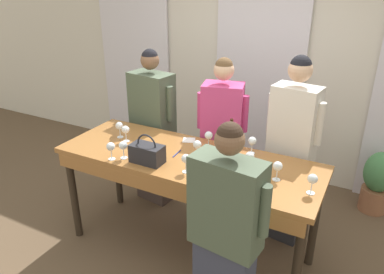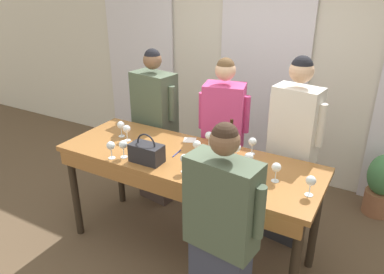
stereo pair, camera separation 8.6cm
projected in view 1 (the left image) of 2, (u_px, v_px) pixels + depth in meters
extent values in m
plane|color=brown|center=(188.00, 248.00, 3.58)|extent=(18.00, 18.00, 0.00)
cube|color=silver|center=(261.00, 64.00, 4.53)|extent=(12.00, 0.06, 2.80)
cube|color=white|center=(135.00, 55.00, 5.27)|extent=(1.10, 0.03, 2.69)
cube|color=white|center=(259.00, 69.00, 4.50)|extent=(1.10, 0.03, 2.69)
cube|color=#9E6633|center=(188.00, 159.00, 3.19)|extent=(2.28, 0.82, 0.05)
cube|color=#9E6633|center=(164.00, 189.00, 2.91)|extent=(2.18, 0.03, 0.12)
cylinder|color=#2D2319|center=(74.00, 195.00, 3.58)|extent=(0.07, 0.07, 0.93)
cylinder|color=#2D2319|center=(296.00, 271.00, 2.67)|extent=(0.07, 0.07, 0.93)
cylinder|color=#2D2319|center=(117.00, 166.00, 4.11)|extent=(0.07, 0.07, 0.93)
cylinder|color=#2D2319|center=(315.00, 220.00, 3.21)|extent=(0.07, 0.07, 0.93)
cylinder|color=black|center=(231.00, 143.00, 3.21)|extent=(0.07, 0.07, 0.20)
cone|color=black|center=(231.00, 130.00, 3.16)|extent=(0.07, 0.07, 0.04)
cylinder|color=black|center=(232.00, 124.00, 3.13)|extent=(0.03, 0.03, 0.08)
cylinder|color=beige|center=(231.00, 144.00, 3.21)|extent=(0.07, 0.07, 0.08)
cube|color=#232328|center=(147.00, 154.00, 3.06)|extent=(0.28, 0.15, 0.15)
torus|color=#232328|center=(147.00, 144.00, 3.03)|extent=(0.18, 0.01, 0.18)
cylinder|color=white|center=(251.00, 153.00, 3.24)|extent=(0.06, 0.06, 0.00)
cylinder|color=white|center=(252.00, 149.00, 3.22)|extent=(0.01, 0.01, 0.08)
sphere|color=white|center=(252.00, 141.00, 3.19)|extent=(0.07, 0.07, 0.07)
cylinder|color=white|center=(186.00, 172.00, 2.94)|extent=(0.06, 0.06, 0.00)
cylinder|color=white|center=(186.00, 167.00, 2.92)|extent=(0.01, 0.01, 0.08)
sphere|color=white|center=(186.00, 159.00, 2.89)|extent=(0.07, 0.07, 0.07)
cylinder|color=white|center=(124.00, 158.00, 3.16)|extent=(0.06, 0.06, 0.00)
cylinder|color=white|center=(124.00, 153.00, 3.14)|extent=(0.01, 0.01, 0.08)
sphere|color=white|center=(123.00, 145.00, 3.11)|extent=(0.07, 0.07, 0.07)
cylinder|color=white|center=(126.00, 141.00, 3.47)|extent=(0.06, 0.06, 0.00)
cylinder|color=white|center=(126.00, 137.00, 3.45)|extent=(0.01, 0.01, 0.08)
sphere|color=white|center=(125.00, 130.00, 3.42)|extent=(0.07, 0.07, 0.07)
cylinder|color=white|center=(208.00, 147.00, 3.35)|extent=(0.06, 0.06, 0.00)
cylinder|color=white|center=(208.00, 143.00, 3.33)|extent=(0.01, 0.01, 0.08)
sphere|color=white|center=(209.00, 135.00, 3.30)|extent=(0.07, 0.07, 0.07)
cylinder|color=white|center=(197.00, 157.00, 3.17)|extent=(0.06, 0.06, 0.00)
cylinder|color=white|center=(197.00, 152.00, 3.16)|extent=(0.01, 0.01, 0.08)
sphere|color=white|center=(197.00, 145.00, 3.13)|extent=(0.07, 0.07, 0.07)
sphere|color=maroon|center=(197.00, 146.00, 3.13)|extent=(0.05, 0.05, 0.05)
cylinder|color=white|center=(311.00, 193.00, 2.66)|extent=(0.06, 0.06, 0.00)
cylinder|color=white|center=(311.00, 188.00, 2.64)|extent=(0.01, 0.01, 0.08)
sphere|color=white|center=(313.00, 179.00, 2.61)|extent=(0.07, 0.07, 0.07)
sphere|color=maroon|center=(313.00, 180.00, 2.61)|extent=(0.05, 0.05, 0.05)
cylinder|color=white|center=(276.00, 180.00, 2.83)|extent=(0.06, 0.06, 0.00)
cylinder|color=white|center=(277.00, 175.00, 2.81)|extent=(0.01, 0.01, 0.08)
sphere|color=white|center=(278.00, 166.00, 2.78)|extent=(0.07, 0.07, 0.07)
cylinder|color=white|center=(249.00, 169.00, 2.98)|extent=(0.06, 0.06, 0.00)
cylinder|color=white|center=(249.00, 164.00, 2.96)|extent=(0.01, 0.01, 0.08)
sphere|color=white|center=(250.00, 156.00, 2.93)|extent=(0.07, 0.07, 0.07)
cylinder|color=white|center=(236.00, 160.00, 3.13)|extent=(0.06, 0.06, 0.00)
cylinder|color=white|center=(237.00, 155.00, 3.11)|extent=(0.01, 0.01, 0.08)
sphere|color=white|center=(237.00, 147.00, 3.08)|extent=(0.07, 0.07, 0.07)
cylinder|color=white|center=(120.00, 137.00, 3.56)|extent=(0.06, 0.06, 0.00)
cylinder|color=white|center=(120.00, 133.00, 3.54)|extent=(0.01, 0.01, 0.08)
sphere|color=white|center=(119.00, 126.00, 3.51)|extent=(0.07, 0.07, 0.07)
cylinder|color=white|center=(112.00, 159.00, 3.14)|extent=(0.06, 0.06, 0.00)
cylinder|color=white|center=(111.00, 154.00, 3.12)|extent=(0.01, 0.01, 0.08)
sphere|color=white|center=(111.00, 147.00, 3.09)|extent=(0.07, 0.07, 0.07)
sphere|color=maroon|center=(111.00, 148.00, 3.10)|extent=(0.05, 0.05, 0.05)
cube|color=white|center=(189.00, 140.00, 3.49)|extent=(0.15, 0.15, 0.00)
cylinder|color=#193399|center=(177.00, 154.00, 3.23)|extent=(0.02, 0.15, 0.01)
cube|color=#473833|center=(155.00, 166.00, 4.22)|extent=(0.41, 0.28, 0.83)
cube|color=#4C5B47|center=(152.00, 104.00, 3.92)|extent=(0.49, 0.33, 0.65)
sphere|color=brown|center=(150.00, 60.00, 3.73)|extent=(0.19, 0.19, 0.19)
sphere|color=black|center=(150.00, 57.00, 3.72)|extent=(0.17, 0.17, 0.17)
cylinder|color=#4C5B47|center=(170.00, 104.00, 3.76)|extent=(0.08, 0.08, 0.36)
cylinder|color=#4C5B47|center=(135.00, 95.00, 4.03)|extent=(0.08, 0.08, 0.36)
cube|color=#383D51|center=(220.00, 183.00, 3.88)|extent=(0.37, 0.30, 0.82)
cube|color=#C63D7A|center=(222.00, 117.00, 3.58)|extent=(0.43, 0.35, 0.65)
sphere|color=#DBAD89|center=(224.00, 70.00, 3.39)|extent=(0.19, 0.19, 0.19)
sphere|color=brown|center=(224.00, 67.00, 3.38)|extent=(0.17, 0.17, 0.17)
cylinder|color=#C63D7A|center=(245.00, 114.00, 3.51)|extent=(0.09, 0.09, 0.36)
cylinder|color=#C63D7A|center=(201.00, 110.00, 3.60)|extent=(0.09, 0.09, 0.36)
cube|color=#28282D|center=(285.00, 199.00, 3.58)|extent=(0.36, 0.25, 0.86)
cube|color=silver|center=(294.00, 124.00, 3.27)|extent=(0.42, 0.29, 0.68)
sphere|color=#DBAD89|center=(300.00, 70.00, 3.07)|extent=(0.20, 0.20, 0.20)
sphere|color=black|center=(301.00, 66.00, 3.06)|extent=(0.18, 0.18, 0.18)
cylinder|color=silver|center=(320.00, 124.00, 3.13)|extent=(0.08, 0.08, 0.37)
cylinder|color=silver|center=(271.00, 113.00, 3.36)|extent=(0.08, 0.08, 0.37)
cube|color=#4C5B47|center=(227.00, 204.00, 2.32)|extent=(0.48, 0.27, 0.62)
sphere|color=brown|center=(230.00, 140.00, 2.14)|extent=(0.18, 0.18, 0.18)
sphere|color=#332319|center=(230.00, 135.00, 2.13)|extent=(0.16, 0.16, 0.16)
cylinder|color=#4C5B47|center=(194.00, 186.00, 2.43)|extent=(0.08, 0.08, 0.34)
cylinder|color=#4C5B47|center=(264.00, 211.00, 2.17)|extent=(0.08, 0.08, 0.34)
cylinder|color=#935B3D|center=(373.00, 199.00, 4.11)|extent=(0.29, 0.29, 0.27)
ellipsoid|color=#47844C|center=(380.00, 172.00, 3.97)|extent=(0.32, 0.32, 0.46)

